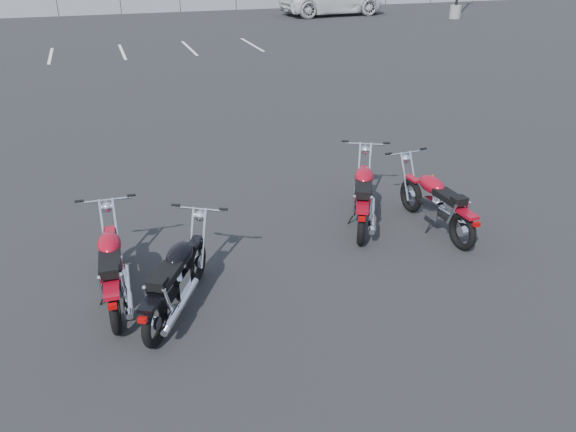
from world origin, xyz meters
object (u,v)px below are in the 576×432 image
object	(u,v)px
motorcycle_second_black	(177,279)
motorcycle_third_red	(363,196)
motorcycle_rear_red	(437,203)
motorcycle_front_red	(113,268)

from	to	relation	value
motorcycle_second_black	motorcycle_third_red	size ratio (longest dim) A/B	0.92
motorcycle_second_black	motorcycle_third_red	bearing A→B (deg)	24.44
motorcycle_third_red	motorcycle_rear_red	distance (m)	1.23
motorcycle_rear_red	motorcycle_front_red	bearing A→B (deg)	-175.50
motorcycle_front_red	motorcycle_second_black	size ratio (longest dim) A/B	1.08
motorcycle_front_red	motorcycle_rear_red	xyz separation A→B (m)	(5.28, 0.42, -0.00)
motorcycle_second_black	motorcycle_rear_red	world-z (taller)	motorcycle_rear_red
motorcycle_front_red	motorcycle_rear_red	bearing A→B (deg)	4.50
motorcycle_third_red	motorcycle_rear_red	bearing A→B (deg)	-30.01
motorcycle_second_black	motorcycle_third_red	xyz separation A→B (m)	(3.44, 1.56, 0.03)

